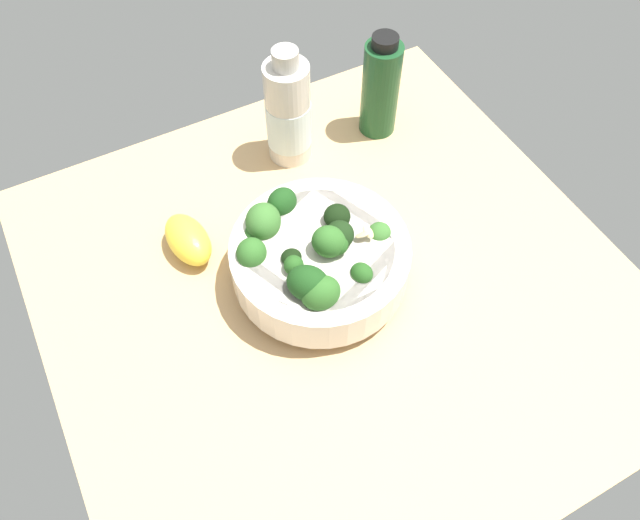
{
  "coord_description": "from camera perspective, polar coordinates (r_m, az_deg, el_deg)",
  "views": [
    {
      "loc": [
        -20.69,
        -35.05,
        63.81
      ],
      "look_at": [
        -1.38,
        1.4,
        4.0
      ],
      "focal_mm": 34.54,
      "sensor_mm": 36.0,
      "label": 1
    }
  ],
  "objects": [
    {
      "name": "ground_plane",
      "position": [
        0.77,
        1.39,
        -2.82
      ],
      "size": [
        68.83,
        68.83,
        3.66
      ],
      "primitive_type": "cube",
      "color": "tan"
    },
    {
      "name": "lemon_wedge",
      "position": [
        0.78,
        -12.12,
        1.86
      ],
      "size": [
        5.75,
        8.8,
        4.55
      ],
      "primitive_type": "ellipsoid",
      "rotation": [
        0.0,
        0.0,
        1.68
      ],
      "color": "yellow",
      "rests_on": "ground_plane"
    },
    {
      "name": "bottle_short",
      "position": [
        0.85,
        -2.95,
        13.32
      ],
      "size": [
        6.15,
        6.15,
        17.25
      ],
      "color": "beige",
      "rests_on": "ground_plane"
    },
    {
      "name": "bottle_tall",
      "position": [
        0.89,
        5.63,
        15.62
      ],
      "size": [
        5.25,
        5.25,
        15.46
      ],
      "color": "#194723",
      "rests_on": "ground_plane"
    },
    {
      "name": "bowl_of_broccoli",
      "position": [
        0.72,
        -0.25,
        0.22
      ],
      "size": [
        21.05,
        21.14,
        10.81
      ],
      "color": "silver",
      "rests_on": "ground_plane"
    }
  ]
}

